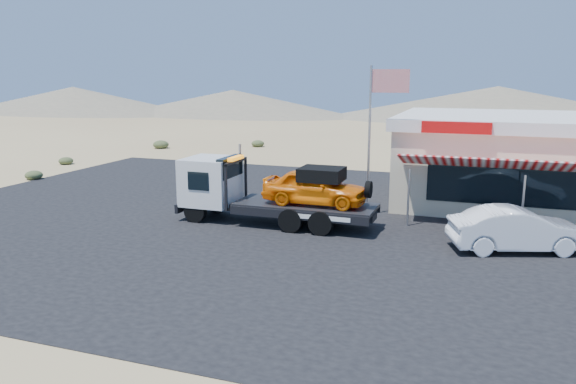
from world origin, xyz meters
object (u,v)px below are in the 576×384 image
(tow_truck, at_px, (271,189))
(flagpole, at_px, (375,123))
(jerky_store, at_px, (518,159))
(white_sedan, at_px, (518,230))

(tow_truck, distance_m, flagpole, 4.93)
(tow_truck, xyz_separation_m, jerky_store, (9.04, 7.03, 0.62))
(jerky_store, relative_size, flagpole, 1.73)
(jerky_store, distance_m, flagpole, 7.36)
(jerky_store, bearing_deg, flagpole, -141.21)
(white_sedan, xyz_separation_m, flagpole, (-5.36, 3.11, 3.03))
(tow_truck, relative_size, white_sedan, 1.76)
(white_sedan, height_order, jerky_store, jerky_store)
(tow_truck, xyz_separation_m, flagpole, (3.47, 2.55, 2.40))
(tow_truck, relative_size, flagpole, 1.26)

